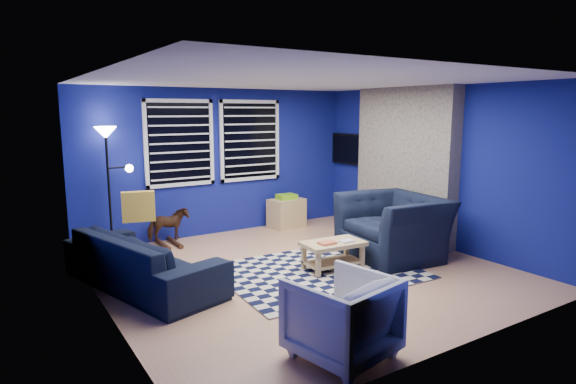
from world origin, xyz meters
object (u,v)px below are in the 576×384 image
object	(u,v)px
armchair_bent	(342,317)
rocking_horse	(168,225)
armchair_big	(393,227)
cabinet	(287,212)
coffee_table	(333,249)
floor_lamp	(108,150)
tv	(350,149)
sofa	(143,260)

from	to	relation	value
armchair_bent	rocking_horse	bearing A→B (deg)	-100.04
armchair_big	cabinet	bearing A→B (deg)	-166.48
coffee_table	cabinet	distance (m)	2.52
rocking_horse	floor_lamp	size ratio (longest dim) A/B	0.33
tv	cabinet	xyz separation A→B (m)	(-1.29, 0.21, -1.13)
armchair_bent	coffee_table	world-z (taller)	armchair_bent
sofa	cabinet	xyz separation A→B (m)	(3.10, 1.64, -0.06)
armchair_big	floor_lamp	bearing A→B (deg)	-119.82
armchair_big	floor_lamp	size ratio (longest dim) A/B	0.73
rocking_horse	cabinet	xyz separation A→B (m)	(2.25, 0.04, -0.06)
sofa	floor_lamp	xyz separation A→B (m)	(0.03, 1.68, 1.22)
armchair_bent	armchair_big	bearing A→B (deg)	-154.20
sofa	rocking_horse	world-z (taller)	sofa
coffee_table	cabinet	size ratio (longest dim) A/B	1.26
floor_lamp	armchair_bent	bearing A→B (deg)	-77.80
armchair_bent	coffee_table	size ratio (longest dim) A/B	0.94
tv	cabinet	bearing A→B (deg)	170.68
rocking_horse	floor_lamp	world-z (taller)	floor_lamp
coffee_table	armchair_big	bearing A→B (deg)	0.18
coffee_table	cabinet	bearing A→B (deg)	72.06
tv	sofa	world-z (taller)	tv
armchair_bent	rocking_horse	world-z (taller)	armchair_bent
tv	coffee_table	xyz separation A→B (m)	(-2.07, -2.19, -1.11)
coffee_table	floor_lamp	bearing A→B (deg)	133.31
sofa	cabinet	bearing A→B (deg)	-78.15
cabinet	floor_lamp	bearing A→B (deg)	171.29
armchair_bent	tv	bearing A→B (deg)	-141.70
tv	floor_lamp	bearing A→B (deg)	176.77
sofa	cabinet	size ratio (longest dim) A/B	3.37
coffee_table	floor_lamp	world-z (taller)	floor_lamp
tv	sofa	xyz separation A→B (m)	(-4.40, -1.43, -1.06)
sofa	rocking_horse	bearing A→B (deg)	-44.15
sofa	coffee_table	bearing A→B (deg)	-124.09
coffee_table	sofa	bearing A→B (deg)	161.96
sofa	tv	bearing A→B (deg)	-88.03
armchair_bent	cabinet	distance (m)	4.78
armchair_bent	coffee_table	distance (m)	2.32
cabinet	coffee_table	bearing A→B (deg)	-116.01
sofa	armchair_big	size ratio (longest dim) A/B	1.65
sofa	armchair_big	distance (m)	3.51
rocking_horse	sofa	bearing A→B (deg)	152.18
rocking_horse	tv	bearing A→B (deg)	-92.46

